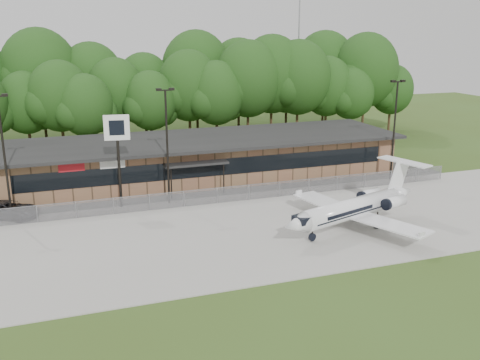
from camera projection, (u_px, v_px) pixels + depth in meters
name	position (u px, v px, depth m)	size (l,w,h in m)	color
ground	(300.00, 272.00, 34.19)	(160.00, 160.00, 0.00)	#3B4F1C
apron	(256.00, 229.00, 41.45)	(64.00, 18.00, 0.08)	#9E9B93
parking_lot	(214.00, 189.00, 51.91)	(50.00, 9.00, 0.06)	#383835
terminal	(201.00, 157.00, 55.37)	(41.00, 11.65, 4.30)	brown
fence	(228.00, 195.00, 47.62)	(46.00, 0.04, 1.52)	gray
treeline	(165.00, 88.00, 70.35)	(72.00, 12.00, 15.00)	#1D3B13
radio_mast	(298.00, 46.00, 81.37)	(0.20, 0.20, 25.00)	gray
light_pole_left	(3.00, 148.00, 41.90)	(1.55, 0.30, 10.23)	black
light_pole_mid	(167.00, 138.00, 45.99)	(1.55, 0.30, 10.23)	black
light_pole_right	(395.00, 123.00, 53.23)	(1.55, 0.30, 10.23)	black
business_jet	(356.00, 208.00, 41.17)	(13.92, 12.47, 4.73)	white
suv	(7.00, 210.00, 43.75)	(2.39, 5.18, 1.44)	#333336
pole_sign	(117.00, 137.00, 44.89)	(2.14, 0.50, 8.13)	black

